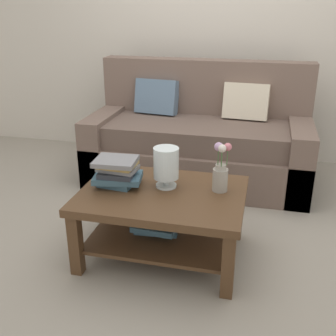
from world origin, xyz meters
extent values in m
plane|color=gray|center=(0.00, 0.00, 0.00)|extent=(10.00, 10.00, 0.00)
cube|color=beige|center=(0.00, 1.65, 1.35)|extent=(6.40, 0.12, 2.70)
cube|color=brown|center=(-0.02, 0.83, 0.18)|extent=(1.97, 0.90, 0.36)
cube|color=brown|center=(-0.02, 0.80, 0.46)|extent=(1.73, 0.74, 0.20)
cube|color=brown|center=(-0.02, 1.18, 0.71)|extent=(1.97, 0.20, 0.70)
cube|color=brown|center=(-0.90, 0.83, 0.30)|extent=(0.20, 0.90, 0.60)
cube|color=brown|center=(0.86, 0.83, 0.30)|extent=(0.20, 0.90, 0.60)
cube|color=slate|center=(-0.46, 1.04, 0.72)|extent=(0.42, 0.23, 0.34)
cube|color=beige|center=(0.37, 1.04, 0.72)|extent=(0.41, 0.21, 0.34)
cube|color=#4C331E|center=(-0.03, -0.43, 0.43)|extent=(1.02, 0.75, 0.05)
cube|color=#4C331E|center=(-0.49, -0.75, 0.20)|extent=(0.07, 0.07, 0.40)
cube|color=#4C331E|center=(0.43, -0.75, 0.20)|extent=(0.07, 0.07, 0.40)
cube|color=#4C331E|center=(-0.49, -0.11, 0.20)|extent=(0.07, 0.07, 0.40)
cube|color=#4C331E|center=(0.43, -0.11, 0.20)|extent=(0.07, 0.07, 0.40)
cube|color=#4C331E|center=(-0.03, -0.43, 0.14)|extent=(0.90, 0.63, 0.02)
cube|color=#3D6075|center=(-0.08, -0.38, 0.17)|extent=(0.29, 0.22, 0.04)
cube|color=#3D6075|center=(-0.08, -0.43, 0.21)|extent=(0.29, 0.22, 0.04)
cube|color=#3D6075|center=(-0.34, -0.40, 0.47)|extent=(0.23, 0.18, 0.04)
cube|color=#3D6075|center=(-0.33, -0.40, 0.51)|extent=(0.33, 0.25, 0.04)
cube|color=#2D333D|center=(-0.33, -0.40, 0.54)|extent=(0.23, 0.21, 0.03)
cube|color=slate|center=(-0.33, -0.41, 0.57)|extent=(0.26, 0.18, 0.03)
cube|color=tan|center=(-0.33, -0.40, 0.60)|extent=(0.24, 0.20, 0.03)
cube|color=slate|center=(-0.33, -0.42, 0.63)|extent=(0.27, 0.23, 0.03)
cylinder|color=silver|center=(-0.03, -0.35, 0.46)|extent=(0.13, 0.13, 0.02)
cylinder|color=silver|center=(-0.03, -0.35, 0.49)|extent=(0.04, 0.04, 0.05)
cylinder|color=silver|center=(-0.03, -0.35, 0.62)|extent=(0.16, 0.16, 0.20)
sphere|color=#2D333D|center=(-0.05, -0.35, 0.57)|extent=(0.04, 0.04, 0.04)
sphere|color=beige|center=(0.00, -0.34, 0.57)|extent=(0.05, 0.05, 0.05)
cylinder|color=#9E998E|center=(0.31, -0.32, 0.53)|extent=(0.10, 0.10, 0.14)
cylinder|color=#9E998E|center=(0.31, -0.32, 0.61)|extent=(0.07, 0.07, 0.03)
cylinder|color=#426638|center=(0.35, -0.32, 0.68)|extent=(0.01, 0.01, 0.10)
sphere|color=#C66B7A|center=(0.35, -0.32, 0.74)|extent=(0.05, 0.05, 0.05)
cylinder|color=#426638|center=(0.31, -0.31, 0.67)|extent=(0.01, 0.01, 0.08)
sphere|color=gold|center=(0.31, -0.31, 0.73)|extent=(0.05, 0.05, 0.05)
cylinder|color=#426638|center=(0.30, -0.33, 0.68)|extent=(0.01, 0.01, 0.10)
sphere|color=#B28CB7|center=(0.30, -0.33, 0.74)|extent=(0.05, 0.05, 0.05)
cylinder|color=#426638|center=(0.32, -0.35, 0.68)|extent=(0.01, 0.01, 0.10)
sphere|color=silver|center=(0.32, -0.35, 0.74)|extent=(0.05, 0.05, 0.05)
camera|label=1|loc=(0.55, -2.65, 1.55)|focal=43.63mm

